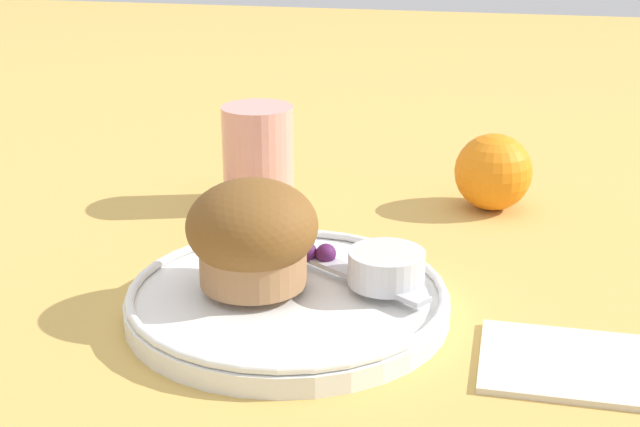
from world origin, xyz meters
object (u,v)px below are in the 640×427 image
juice_glass (258,156)px  butter_knife (322,261)px  muffin (252,235)px  orange_fruit (493,172)px

juice_glass → butter_knife: bearing=-60.1°
muffin → orange_fruit: bearing=57.9°
butter_knife → orange_fruit: bearing=93.7°
muffin → juice_glass: size_ratio=0.98×
muffin → juice_glass: 0.21m
butter_knife → orange_fruit: 0.23m
butter_knife → orange_fruit: orange_fruit is taller
butter_knife → juice_glass: juice_glass is taller
juice_glass → muffin: bearing=-74.7°
muffin → butter_knife: bearing=47.4°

